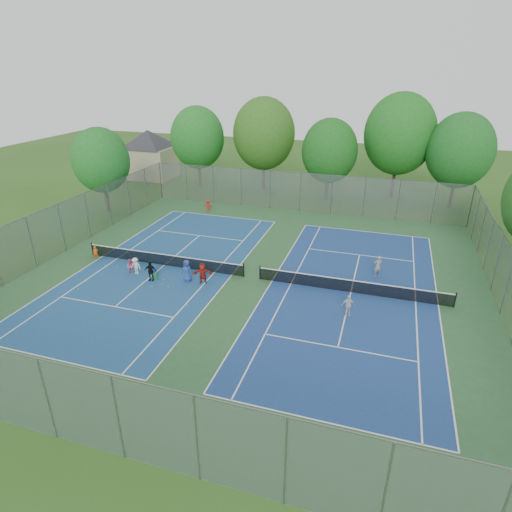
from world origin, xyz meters
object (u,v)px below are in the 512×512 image
at_px(ball_hopper, 155,276).
at_px(net_left, 164,260).
at_px(net_right, 351,286).
at_px(instructor, 378,266).
at_px(ball_crate, 153,271).

bearing_deg(ball_hopper, net_left, 103.16).
relative_size(net_right, instructor, 7.81).
bearing_deg(net_right, ball_crate, -174.30).
relative_size(ball_hopper, instructor, 0.28).
bearing_deg(instructor, ball_crate, -6.77).
bearing_deg(instructor, ball_hopper, -3.17).
bearing_deg(net_left, net_right, 0.00).
bearing_deg(ball_crate, ball_hopper, -49.33).
bearing_deg(ball_hopper, instructor, 19.03).
bearing_deg(ball_crate, net_left, 82.29).
distance_m(net_left, instructor, 15.79).
relative_size(net_right, ball_hopper, 27.47).
xyz_separation_m(net_right, instructor, (1.51, 2.92, 0.37)).
distance_m(ball_crate, instructor, 16.30).
relative_size(ball_crate, instructor, 0.23).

